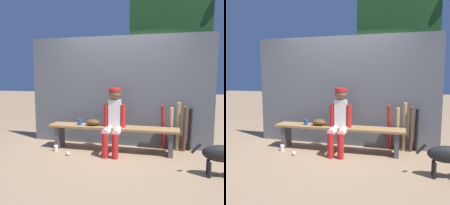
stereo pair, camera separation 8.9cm
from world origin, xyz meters
The scene contains 14 objects.
ground_plane centered at (0.00, 0.00, 0.00)m, with size 30.00×30.00×0.00m, color #937556.
chainlink_fence centered at (0.00, 0.42, 1.10)m, with size 3.72×0.03×2.20m, color #595E63.
dugout_bench centered at (0.00, 0.00, 0.37)m, with size 2.44×0.36×0.48m.
player_seated centered at (0.05, -0.11, 0.65)m, with size 0.41×0.55×1.20m.
baseball_glove centered at (-0.37, 0.00, 0.54)m, with size 0.28×0.20×0.12m, color #593819.
bat_aluminum_red centered at (0.93, 0.28, 0.44)m, with size 0.06×0.06×0.89m, color #B22323.
bat_wood_natural centered at (1.08, 0.29, 0.42)m, with size 0.06×0.06×0.83m, color tan.
bat_wood_tan centered at (1.20, 0.30, 0.46)m, with size 0.06×0.06×0.93m, color tan.
bat_wood_dark centered at (1.32, 0.26, 0.43)m, with size 0.06×0.06×0.86m, color brown.
bat_aluminum_black centered at (1.42, 0.33, 0.41)m, with size 0.06×0.06×0.83m, color black.
baseball centered at (-0.71, -0.43, 0.04)m, with size 0.07×0.07×0.07m, color white.
cup_on_ground centered at (-1.03, -0.25, 0.06)m, with size 0.08×0.08×0.11m, color silver.
cup_on_bench centered at (-0.63, -0.02, 0.53)m, with size 0.08×0.08×0.11m, color #1E47AD.
scoreboard centered at (1.07, 1.45, 2.38)m, with size 2.12×0.27×3.41m.
Camera 1 is at (0.98, -4.04, 1.41)m, focal length 36.29 mm.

